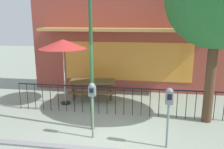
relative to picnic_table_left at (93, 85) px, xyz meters
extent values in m
plane|color=gray|center=(1.27, -3.02, -0.61)|extent=(40.00, 40.00, 0.00)
cube|color=#582621|center=(1.27, 1.53, -0.61)|extent=(8.59, 0.54, 0.01)
cube|color=#9C4136|center=(1.27, 1.53, 2.14)|extent=(8.59, 0.50, 5.51)
cube|color=orange|center=(1.27, 1.27, 0.74)|extent=(5.58, 0.02, 1.70)
cube|color=tan|center=(1.27, 0.81, 2.13)|extent=(7.30, 0.93, 0.12)
cube|color=black|center=(1.27, -1.40, 0.34)|extent=(7.22, 0.04, 0.04)
cylinder|color=black|center=(-2.34, -1.40, -0.14)|extent=(0.02, 0.02, 0.95)
cylinder|color=black|center=(-2.05, -1.40, -0.14)|extent=(0.02, 0.02, 0.95)
cylinder|color=black|center=(-1.76, -1.40, -0.14)|extent=(0.02, 0.02, 0.95)
cylinder|color=black|center=(-1.48, -1.40, -0.14)|extent=(0.02, 0.02, 0.95)
cylinder|color=black|center=(-1.19, -1.40, -0.14)|extent=(0.02, 0.02, 0.95)
cylinder|color=black|center=(-0.90, -1.40, -0.14)|extent=(0.02, 0.02, 0.95)
cylinder|color=black|center=(-0.61, -1.40, -0.14)|extent=(0.02, 0.02, 0.95)
cylinder|color=black|center=(-0.32, -1.40, -0.14)|extent=(0.02, 0.02, 0.95)
cylinder|color=black|center=(-0.03, -1.40, -0.14)|extent=(0.02, 0.02, 0.95)
cylinder|color=black|center=(0.26, -1.40, -0.14)|extent=(0.02, 0.02, 0.95)
cylinder|color=black|center=(0.54, -1.40, -0.14)|extent=(0.02, 0.02, 0.95)
cylinder|color=black|center=(0.83, -1.40, -0.14)|extent=(0.02, 0.02, 0.95)
cylinder|color=black|center=(1.12, -1.40, -0.14)|extent=(0.02, 0.02, 0.95)
cylinder|color=black|center=(1.41, -1.40, -0.14)|extent=(0.02, 0.02, 0.95)
cylinder|color=black|center=(1.70, -1.40, -0.14)|extent=(0.02, 0.02, 0.95)
cylinder|color=black|center=(1.99, -1.40, -0.14)|extent=(0.02, 0.02, 0.95)
cylinder|color=black|center=(2.28, -1.40, -0.14)|extent=(0.02, 0.02, 0.95)
cylinder|color=black|center=(2.57, -1.40, -0.14)|extent=(0.02, 0.02, 0.95)
cylinder|color=black|center=(2.85, -1.40, -0.14)|extent=(0.02, 0.02, 0.95)
cylinder|color=black|center=(3.14, -1.40, -0.14)|extent=(0.02, 0.02, 0.95)
cylinder|color=black|center=(3.43, -1.40, -0.14)|extent=(0.02, 0.02, 0.95)
cylinder|color=black|center=(3.72, -1.40, -0.14)|extent=(0.02, 0.02, 0.95)
cylinder|color=black|center=(4.01, -1.40, -0.14)|extent=(0.02, 0.02, 0.95)
cylinder|color=black|center=(4.30, -1.40, -0.14)|extent=(0.02, 0.02, 0.95)
cylinder|color=black|center=(4.59, -1.40, -0.14)|extent=(0.02, 0.02, 0.95)
cube|color=brown|center=(0.00, 0.00, 0.13)|extent=(1.88, 0.98, 0.07)
cube|color=brown|center=(0.07, -0.55, -0.17)|extent=(1.82, 0.48, 0.05)
cube|color=brown|center=(-0.07, 0.55, -0.17)|extent=(1.82, 0.48, 0.05)
cube|color=brown|center=(-0.70, -0.37, -0.24)|extent=(0.11, 0.36, 0.78)
cube|color=brown|center=(-0.77, 0.19, -0.24)|extent=(0.11, 0.36, 0.78)
cube|color=brown|center=(0.77, -0.19, -0.24)|extent=(0.11, 0.36, 0.78)
cube|color=#55361A|center=(0.70, 0.37, -0.24)|extent=(0.11, 0.36, 0.78)
cylinder|color=black|center=(-0.91, -0.66, -0.59)|extent=(0.36, 0.36, 0.05)
cylinder|color=#B3B6AB|center=(-0.91, -0.66, 0.59)|extent=(0.04, 0.04, 2.41)
cone|color=#BD302F|center=(-0.91, -0.66, 1.68)|extent=(1.74, 1.74, 0.33)
cylinder|color=gray|center=(0.73, -3.08, -0.01)|extent=(0.06, 0.06, 1.21)
cube|color=slate|center=(0.73, -3.08, 0.73)|extent=(0.18, 0.14, 0.26)
sphere|color=slate|center=(0.73, -3.08, 0.86)|extent=(0.17, 0.17, 0.17)
cube|color=black|center=(0.73, -3.15, 0.76)|extent=(0.11, 0.01, 0.12)
cylinder|color=slate|center=(2.69, -3.28, -0.03)|extent=(0.06, 0.06, 1.17)
cube|color=slate|center=(2.69, -3.28, 0.72)|extent=(0.18, 0.14, 0.32)
sphere|color=slate|center=(2.69, -3.28, 0.88)|extent=(0.17, 0.17, 0.17)
cube|color=black|center=(2.69, -3.35, 0.76)|extent=(0.11, 0.01, 0.14)
cylinder|color=#4C3320|center=(4.06, -1.49, 0.88)|extent=(0.30, 0.30, 2.99)
cylinder|color=#244D2B|center=(0.61, -2.58, 1.38)|extent=(0.10, 0.10, 3.98)
camera|label=1|loc=(2.13, -8.76, 2.58)|focal=37.39mm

